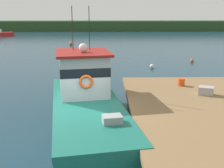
% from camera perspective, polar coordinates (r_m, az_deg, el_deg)
% --- Properties ---
extents(ground_plane, '(200.00, 200.00, 0.00)m').
position_cam_1_polar(ground_plane, '(10.70, -6.32, -10.58)').
color(ground_plane, '#193847').
extents(dock, '(6.00, 9.00, 1.20)m').
position_cam_1_polar(dock, '(10.93, 19.53, -4.76)').
color(dock, '#4C3D2D').
rests_on(dock, ground).
extents(main_fishing_boat, '(3.93, 9.97, 4.80)m').
position_cam_1_polar(main_fishing_boat, '(11.19, -5.52, -3.85)').
color(main_fishing_boat, '#196B5B').
rests_on(main_fishing_boat, ground).
extents(crate_single_far, '(0.72, 0.62, 0.35)m').
position_cam_1_polar(crate_single_far, '(12.12, 18.91, -1.33)').
color(crate_single_far, '#9E9EA3').
rests_on(crate_single_far, dock).
extents(bait_bucket, '(0.32, 0.32, 0.34)m').
position_cam_1_polar(bait_bucket, '(13.29, 14.16, 0.39)').
color(bait_bucket, '#E04C19').
rests_on(bait_bucket, dock).
extents(moored_boat_near_channel, '(4.66, 4.14, 1.33)m').
position_cam_1_polar(moored_boat_near_channel, '(57.83, -22.15, 9.58)').
color(moored_boat_near_channel, red).
rests_on(moored_boat_near_channel, ground).
extents(mooring_buoy_spare_mooring, '(0.33, 0.33, 0.33)m').
position_cam_1_polar(mooring_buoy_spare_mooring, '(26.82, 16.28, 4.70)').
color(mooring_buoy_spare_mooring, '#EA5B19').
rests_on(mooring_buoy_spare_mooring, ground).
extents(mooring_buoy_inshore, '(0.45, 0.45, 0.45)m').
position_cam_1_polar(mooring_buoy_inshore, '(39.61, -8.52, 8.27)').
color(mooring_buoy_inshore, '#EA5B19').
rests_on(mooring_buoy_inshore, ground).
extents(mooring_buoy_outer, '(0.39, 0.39, 0.39)m').
position_cam_1_polar(mooring_buoy_outer, '(28.88, -9.54, 5.82)').
color(mooring_buoy_outer, silver).
rests_on(mooring_buoy_outer, ground).
extents(mooring_buoy_channel_marker, '(0.37, 0.37, 0.37)m').
position_cam_1_polar(mooring_buoy_channel_marker, '(23.13, 8.29, 3.66)').
color(mooring_buoy_channel_marker, silver).
rests_on(mooring_buoy_channel_marker, ground).
extents(far_shoreline, '(120.00, 8.00, 2.40)m').
position_cam_1_polar(far_shoreline, '(71.72, -1.82, 12.02)').
color(far_shoreline, '#284723').
rests_on(far_shoreline, ground).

